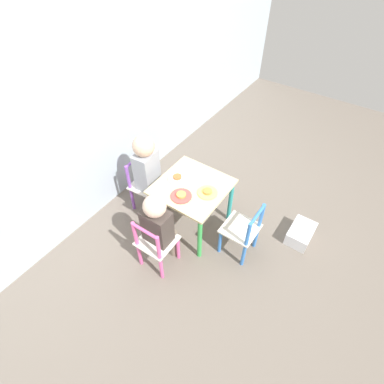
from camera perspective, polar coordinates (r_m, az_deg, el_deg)
ground_plane at (r=2.69m, az=0.00°, el=-6.02°), size 6.00×6.00×0.00m
house_wall at (r=2.39m, az=-18.13°, el=23.83°), size 6.00×0.06×2.60m
kids_table at (r=2.39m, az=0.00°, el=-0.13°), size 0.54×0.54×0.47m
chair_purple at (r=2.69m, az=-8.89°, el=1.33°), size 0.28×0.28×0.51m
chair_pink at (r=2.27m, az=-6.92°, el=-9.83°), size 0.26×0.26×0.51m
chair_blue at (r=2.35m, az=9.61°, el=-7.38°), size 0.26×0.26×0.51m
child_back at (r=2.51m, az=-8.38°, el=4.58°), size 0.21×0.23×0.79m
child_left at (r=2.15m, az=-6.28°, el=-6.08°), size 0.22×0.20×0.71m
plate_back at (r=2.39m, az=-2.81°, el=2.73°), size 0.15×0.15×0.03m
plate_left at (r=2.25m, az=-2.07°, el=-0.71°), size 0.16×0.16×0.03m
plate_front at (r=2.28m, az=2.95°, el=-0.06°), size 0.15×0.15×0.03m
storage_bin at (r=2.71m, az=19.98°, el=-7.43°), size 0.27×0.18×0.13m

